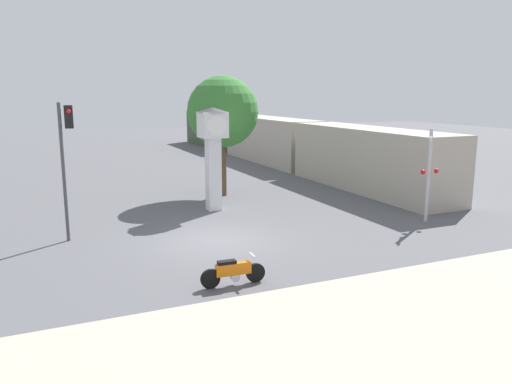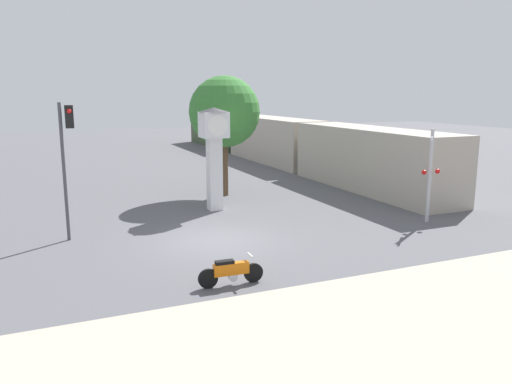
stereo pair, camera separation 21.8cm
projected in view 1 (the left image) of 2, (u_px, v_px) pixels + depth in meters
name	position (u px, v px, depth m)	size (l,w,h in m)	color
ground_plane	(217.00, 241.00, 18.10)	(120.00, 120.00, 0.00)	#56565B
sidewalk_strip	(345.00, 340.00, 10.70)	(36.00, 6.00, 0.10)	#B2A893
motorcycle	(233.00, 272.00, 13.82)	(1.88, 0.41, 0.83)	black
clock_tower	(213.00, 142.00, 22.29)	(1.36, 1.36, 4.64)	white
freight_train	(271.00, 140.00, 38.69)	(2.80, 37.08, 3.40)	#ADA393
traffic_light	(66.00, 148.00, 17.50)	(0.50, 0.35, 4.95)	#47474C
railroad_crossing_signal	(429.00, 172.00, 20.39)	(0.90, 0.82, 3.85)	#B7B7BC
street_tree	(223.00, 112.00, 25.27)	(3.62, 3.62, 6.14)	brown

